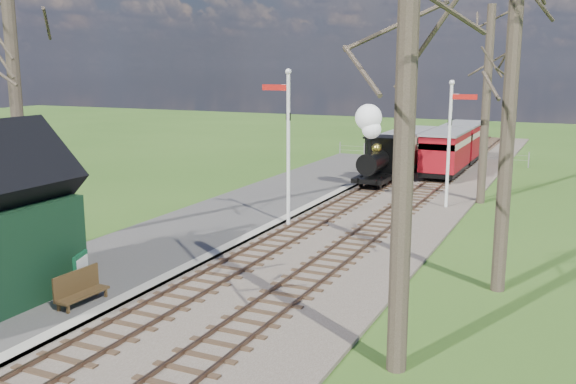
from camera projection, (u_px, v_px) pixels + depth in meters
name	position (u px, v px, depth m)	size (l,w,h in m)	color
distant_hills	(491.00, 273.00, 70.77)	(114.40, 48.00, 22.02)	#385B23
ballast_bed	(381.00, 202.00, 29.99)	(8.00, 60.00, 0.10)	brown
track_near	(355.00, 199.00, 30.52)	(1.60, 60.00, 0.15)	brown
track_far	(409.00, 203.00, 29.44)	(1.60, 60.00, 0.15)	brown
platform	(201.00, 229.00, 24.86)	(5.00, 44.00, 0.20)	#474442
coping_strip	(254.00, 235.00, 23.91)	(0.40, 44.00, 0.21)	#B2AD9E
semaphore_near	(287.00, 137.00, 24.82)	(1.22, 0.24, 6.22)	silver
semaphore_far	(451.00, 135.00, 28.07)	(1.22, 0.24, 5.72)	silver
bare_trees	(266.00, 106.00, 18.39)	(15.51, 22.39, 12.00)	#382D23
fence_line	(429.00, 153.00, 42.74)	(12.60, 0.08, 1.00)	slate
locomotive	(377.00, 151.00, 33.23)	(1.70, 3.97, 4.26)	black
coach	(407.00, 147.00, 38.71)	(1.99, 6.81, 2.09)	black
red_carriage_a	(445.00, 152.00, 36.20)	(2.06, 5.09, 2.16)	black
red_carriage_b	(463.00, 142.00, 41.09)	(2.06, 5.09, 2.16)	black
sign_board	(82.00, 275.00, 17.31)	(0.35, 0.79, 1.18)	#0F492A
bench	(79.00, 288.00, 16.78)	(0.53, 1.57, 0.88)	#412E17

